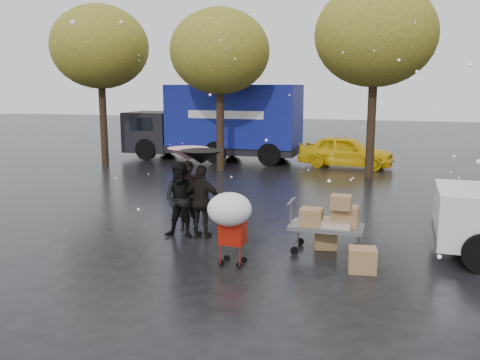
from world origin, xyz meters
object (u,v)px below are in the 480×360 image
(person_pink, at_px, (189,196))
(shopping_cart, at_px, (230,213))
(blue_truck, at_px, (217,122))
(yellow_taxi, at_px, (346,151))
(person_black, at_px, (202,202))
(vendor_cart, at_px, (331,219))

(person_pink, height_order, shopping_cart, person_pink)
(blue_truck, bearing_deg, person_pink, -72.88)
(blue_truck, xyz_separation_m, yellow_taxi, (6.05, -0.46, -1.08))
(person_black, relative_size, yellow_taxi, 0.42)
(person_black, distance_m, blue_truck, 12.74)
(shopping_cart, bearing_deg, person_black, 127.05)
(shopping_cart, bearing_deg, yellow_taxi, 86.83)
(shopping_cart, distance_m, blue_truck, 14.67)
(vendor_cart, xyz_separation_m, yellow_taxi, (-0.96, 11.76, -0.04))
(person_pink, distance_m, shopping_cart, 2.80)
(person_black, bearing_deg, person_pink, -40.91)
(person_black, distance_m, yellow_taxi, 11.73)
(vendor_cart, height_order, blue_truck, blue_truck)
(person_black, bearing_deg, shopping_cart, 129.68)
(person_pink, bearing_deg, blue_truck, 85.73)
(person_black, xyz_separation_m, yellow_taxi, (1.96, 11.57, -0.16))
(person_pink, height_order, person_black, person_pink)
(shopping_cart, bearing_deg, blue_truck, 111.30)
(person_pink, bearing_deg, yellow_taxi, 55.80)
(yellow_taxi, bearing_deg, vendor_cart, -170.81)
(vendor_cart, height_order, yellow_taxi, yellow_taxi)
(blue_truck, relative_size, yellow_taxi, 2.07)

